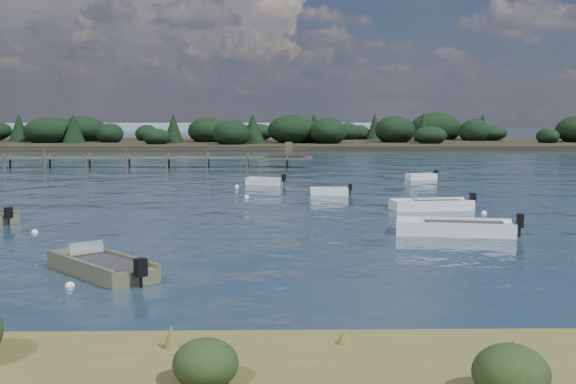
{
  "coord_description": "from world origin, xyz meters",
  "views": [
    {
      "loc": [
        2.45,
        -29.26,
        5.68
      ],
      "look_at": [
        3.29,
        14.0,
        1.0
      ],
      "focal_mm": 45.0,
      "sensor_mm": 36.0,
      "label": 1
    }
  ],
  "objects_px": {
    "dinghy_near_olive": "(101,269)",
    "dinghy_mid_white_a": "(454,230)",
    "dinghy_extra_a": "(329,193)",
    "tender_far_white": "(265,183)",
    "dinghy_mid_white_b": "(431,207)",
    "tender_far_grey_b": "(421,178)",
    "jetty": "(47,158)"
  },
  "relations": [
    {
      "from": "tender_far_grey_b",
      "to": "dinghy_mid_white_a",
      "type": "distance_m",
      "value": 29.13
    },
    {
      "from": "dinghy_mid_white_a",
      "to": "jetty",
      "type": "xyz_separation_m",
      "value": [
        -32.76,
        43.49,
        0.81
      ]
    },
    {
      "from": "dinghy_mid_white_b",
      "to": "dinghy_mid_white_a",
      "type": "distance_m",
      "value": 8.83
    },
    {
      "from": "tender_far_grey_b",
      "to": "dinghy_near_olive",
      "type": "bearing_deg",
      "value": -117.15
    },
    {
      "from": "dinghy_near_olive",
      "to": "dinghy_extra_a",
      "type": "relative_size",
      "value": 1.68
    },
    {
      "from": "dinghy_extra_a",
      "to": "tender_far_white",
      "type": "bearing_deg",
      "value": 122.07
    },
    {
      "from": "dinghy_extra_a",
      "to": "tender_far_grey_b",
      "type": "xyz_separation_m",
      "value": [
        8.99,
        11.83,
        0.01
      ]
    },
    {
      "from": "tender_far_white",
      "to": "dinghy_near_olive",
      "type": "distance_m",
      "value": 33.25
    },
    {
      "from": "tender_far_white",
      "to": "jetty",
      "type": "distance_m",
      "value": 30.2
    },
    {
      "from": "dinghy_near_olive",
      "to": "tender_far_grey_b",
      "type": "bearing_deg",
      "value": 62.85
    },
    {
      "from": "dinghy_extra_a",
      "to": "dinghy_mid_white_a",
      "type": "bearing_deg",
      "value": -74.62
    },
    {
      "from": "tender_far_white",
      "to": "dinghy_mid_white_b",
      "type": "bearing_deg",
      "value": -57.03
    },
    {
      "from": "dinghy_extra_a",
      "to": "dinghy_near_olive",
      "type": "bearing_deg",
      "value": -111.67
    },
    {
      "from": "dinghy_near_olive",
      "to": "dinghy_mid_white_a",
      "type": "distance_m",
      "value": 16.96
    },
    {
      "from": "dinghy_near_olive",
      "to": "tender_far_white",
      "type": "bearing_deg",
      "value": 80.64
    },
    {
      "from": "tender_far_white",
      "to": "dinghy_near_olive",
      "type": "xyz_separation_m",
      "value": [
        -5.41,
        -32.81,
        0.01
      ]
    },
    {
      "from": "dinghy_near_olive",
      "to": "dinghy_mid_white_a",
      "type": "xyz_separation_m",
      "value": [
        14.75,
        8.38,
        0.01
      ]
    },
    {
      "from": "tender_far_white",
      "to": "dinghy_near_olive",
      "type": "relative_size",
      "value": 0.67
    },
    {
      "from": "dinghy_extra_a",
      "to": "dinghy_mid_white_b",
      "type": "bearing_deg",
      "value": -56.23
    },
    {
      "from": "dinghy_mid_white_b",
      "to": "tender_far_white",
      "type": "xyz_separation_m",
      "value": [
        -10.15,
        15.64,
        -0.01
      ]
    },
    {
      "from": "dinghy_extra_a",
      "to": "jetty",
      "type": "xyz_separation_m",
      "value": [
        -28.09,
        26.51,
        0.85
      ]
    },
    {
      "from": "dinghy_mid_white_b",
      "to": "dinghy_near_olive",
      "type": "xyz_separation_m",
      "value": [
        -15.55,
        -17.17,
        0.0
      ]
    },
    {
      "from": "tender_far_white",
      "to": "dinghy_extra_a",
      "type": "xyz_separation_m",
      "value": [
        4.67,
        -7.45,
        -0.02
      ]
    },
    {
      "from": "jetty",
      "to": "dinghy_near_olive",
      "type": "bearing_deg",
      "value": -70.85
    },
    {
      "from": "dinghy_extra_a",
      "to": "tender_far_grey_b",
      "type": "bearing_deg",
      "value": 52.76
    },
    {
      "from": "tender_far_white",
      "to": "dinghy_near_olive",
      "type": "bearing_deg",
      "value": -99.36
    },
    {
      "from": "dinghy_mid_white_b",
      "to": "tender_far_grey_b",
      "type": "height_order",
      "value": "dinghy_mid_white_b"
    },
    {
      "from": "dinghy_near_olive",
      "to": "dinghy_extra_a",
      "type": "distance_m",
      "value": 27.29
    },
    {
      "from": "dinghy_mid_white_b",
      "to": "jetty",
      "type": "xyz_separation_m",
      "value": [
        -33.57,
        34.69,
        0.82
      ]
    },
    {
      "from": "dinghy_mid_white_b",
      "to": "tender_far_grey_b",
      "type": "distance_m",
      "value": 20.32
    },
    {
      "from": "tender_far_grey_b",
      "to": "jetty",
      "type": "height_order",
      "value": "jetty"
    },
    {
      "from": "tender_far_white",
      "to": "jetty",
      "type": "relative_size",
      "value": 0.05
    }
  ]
}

